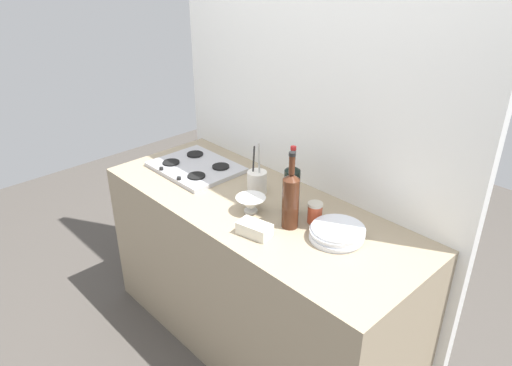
# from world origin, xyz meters

# --- Properties ---
(ground_plane) EXTENTS (6.00, 6.00, 0.00)m
(ground_plane) POSITION_xyz_m (0.00, 0.00, 0.00)
(ground_plane) COLOR #47423D
(ground_plane) RESTS_ON ground
(counter_block) EXTENTS (1.80, 0.70, 0.90)m
(counter_block) POSITION_xyz_m (0.00, 0.00, 0.45)
(counter_block) COLOR tan
(counter_block) RESTS_ON ground
(backsplash_panel) EXTENTS (1.90, 0.06, 2.59)m
(backsplash_panel) POSITION_xyz_m (0.00, 0.38, 1.29)
(backsplash_panel) COLOR white
(backsplash_panel) RESTS_ON ground
(stovetop_hob) EXTENTS (0.49, 0.39, 0.04)m
(stovetop_hob) POSITION_xyz_m (-0.54, 0.03, 0.91)
(stovetop_hob) COLOR #B2B2B7
(stovetop_hob) RESTS_ON counter_block
(plate_stack) EXTENTS (0.25, 0.25, 0.06)m
(plate_stack) POSITION_xyz_m (0.48, 0.05, 0.93)
(plate_stack) COLOR white
(plate_stack) RESTS_ON counter_block
(wine_bottle_leftmost) EXTENTS (0.08, 0.08, 0.35)m
(wine_bottle_leftmost) POSITION_xyz_m (0.18, 0.07, 1.03)
(wine_bottle_leftmost) COLOR black
(wine_bottle_leftmost) RESTS_ON counter_block
(wine_bottle_mid_left) EXTENTS (0.08, 0.08, 0.38)m
(wine_bottle_mid_left) POSITION_xyz_m (0.26, -0.03, 1.04)
(wine_bottle_mid_left) COLOR #472314
(wine_bottle_mid_left) RESTS_ON counter_block
(mixing_bowl) EXTENTS (0.15, 0.15, 0.08)m
(mixing_bowl) POSITION_xyz_m (0.04, -0.07, 0.94)
(mixing_bowl) COLOR white
(mixing_bowl) RESTS_ON counter_block
(butter_dish) EXTENTS (0.17, 0.12, 0.06)m
(butter_dish) POSITION_xyz_m (0.20, -0.20, 0.93)
(butter_dish) COLOR silver
(butter_dish) RESTS_ON counter_block
(utensil_crock) EXTENTS (0.10, 0.10, 0.29)m
(utensil_crock) POSITION_xyz_m (-0.09, 0.09, 0.96)
(utensil_crock) COLOR silver
(utensil_crock) RESTS_ON counter_block
(condiment_jar_front) EXTENTS (0.07, 0.07, 0.10)m
(condiment_jar_front) POSITION_xyz_m (0.31, 0.08, 0.95)
(condiment_jar_front) COLOR #C64C2D
(condiment_jar_front) RESTS_ON counter_block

